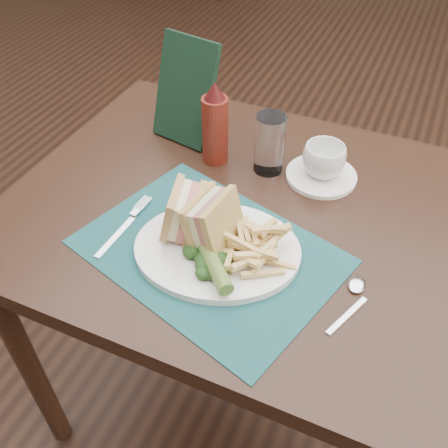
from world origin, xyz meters
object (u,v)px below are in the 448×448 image
at_px(table_main, 233,315).
at_px(placemat, 209,251).
at_px(coffee_cup, 324,160).
at_px(drinking_glass, 270,144).
at_px(sandwich_half_b, 203,216).
at_px(check_presenter, 185,91).
at_px(saucer, 321,176).
at_px(plate, 217,250).
at_px(ketchup_bottle, 215,123).
at_px(sandwich_half_a, 172,210).

bearing_deg(table_main, placemat, -86.73).
height_order(coffee_cup, drinking_glass, drinking_glass).
height_order(table_main, sandwich_half_b, sandwich_half_b).
xyz_separation_m(coffee_cup, check_presenter, (-0.33, 0.03, 0.07)).
xyz_separation_m(sandwich_half_b, coffee_cup, (0.14, 0.28, -0.02)).
xyz_separation_m(table_main, saucer, (0.13, 0.15, 0.38)).
xyz_separation_m(plate, check_presenter, (-0.22, 0.32, 0.10)).
bearing_deg(plate, placemat, 172.72).
relative_size(table_main, ketchup_bottle, 4.84).
bearing_deg(drinking_glass, coffee_cup, 8.10).
bearing_deg(placemat, drinking_glass, 87.66).
height_order(placemat, drinking_glass, drinking_glass).
height_order(sandwich_half_b, coffee_cup, sandwich_half_b).
relative_size(placemat, plate, 1.49).
bearing_deg(sandwich_half_a, sandwich_half_b, -10.25).
relative_size(sandwich_half_b, check_presenter, 0.43).
distance_m(plate, sandwich_half_a, 0.11).
height_order(table_main, coffee_cup, coffee_cup).
distance_m(sandwich_half_a, ketchup_bottle, 0.26).
relative_size(saucer, drinking_glass, 1.15).
bearing_deg(plate, sandwich_half_b, 142.18).
bearing_deg(ketchup_bottle, placemat, -67.77).
height_order(plate, ketchup_bottle, ketchup_bottle).
bearing_deg(table_main, drinking_glass, 81.78).
distance_m(placemat, ketchup_bottle, 0.30).
xyz_separation_m(sandwich_half_a, sandwich_half_b, (0.06, 0.01, 0.00)).
relative_size(table_main, sandwich_half_a, 9.54).
xyz_separation_m(table_main, check_presenter, (-0.20, 0.18, 0.49)).
relative_size(table_main, sandwich_half_b, 8.97).
distance_m(table_main, ketchup_bottle, 0.49).
height_order(saucer, coffee_cup, coffee_cup).
xyz_separation_m(ketchup_bottle, check_presenter, (-0.10, 0.06, 0.02)).
height_order(placemat, saucer, saucer).
distance_m(plate, saucer, 0.31).
distance_m(sandwich_half_a, drinking_glass, 0.28).
bearing_deg(table_main, ketchup_bottle, 129.36).
distance_m(placemat, drinking_glass, 0.28).
bearing_deg(ketchup_bottle, saucer, 7.16).
xyz_separation_m(table_main, coffee_cup, (0.13, 0.15, 0.42)).
bearing_deg(ketchup_bottle, check_presenter, 148.57).
bearing_deg(plate, ketchup_bottle, 99.47).
relative_size(plate, ketchup_bottle, 1.61).
bearing_deg(placemat, table_main, 93.27).
height_order(sandwich_half_a, drinking_glass, drinking_glass).
relative_size(placemat, ketchup_bottle, 2.41).
distance_m(coffee_cup, drinking_glass, 0.12).
xyz_separation_m(sandwich_half_b, check_presenter, (-0.19, 0.31, 0.05)).
bearing_deg(drinking_glass, sandwich_half_b, -96.44).
bearing_deg(ketchup_bottle, plate, -64.83).
height_order(placemat, sandwich_half_b, sandwich_half_b).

